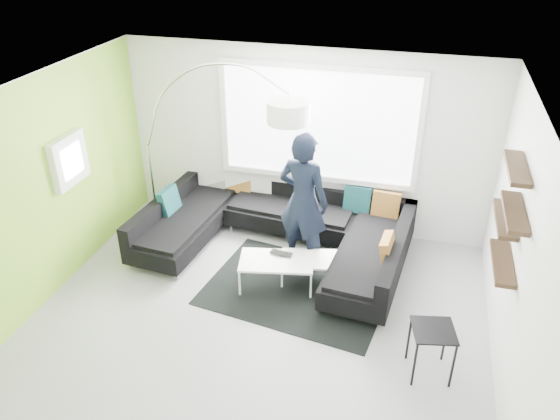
# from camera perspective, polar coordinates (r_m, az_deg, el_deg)

# --- Properties ---
(ground) EXTENTS (5.50, 5.50, 0.00)m
(ground) POSITION_cam_1_polar(r_m,az_deg,el_deg) (6.85, -2.50, -11.68)
(ground) COLOR gray
(ground) RESTS_ON ground
(room_shell) EXTENTS (5.54, 5.04, 2.82)m
(room_shell) POSITION_cam_1_polar(r_m,az_deg,el_deg) (5.98, -1.93, 2.70)
(room_shell) COLOR silver
(room_shell) RESTS_ON ground
(sectional_sofa) EXTENTS (3.87, 2.60, 0.79)m
(sectional_sofa) POSITION_cam_1_polar(r_m,az_deg,el_deg) (7.85, -0.58, -2.51)
(sectional_sofa) COLOR black
(sectional_sofa) RESTS_ON ground
(rug) EXTENTS (2.56, 2.02, 0.01)m
(rug) POSITION_cam_1_polar(r_m,az_deg,el_deg) (7.36, 1.82, -8.23)
(rug) COLOR black
(rug) RESTS_ON ground
(coffee_table) EXTENTS (1.37, 0.96, 0.41)m
(coffee_table) POSITION_cam_1_polar(r_m,az_deg,el_deg) (7.36, 1.43, -6.27)
(coffee_table) COLOR white
(coffee_table) RESTS_ON ground
(arc_lamp) EXTENTS (2.58, 1.07, 2.69)m
(arc_lamp) POSITION_cam_1_polar(r_m,az_deg,el_deg) (8.40, -13.68, 6.51)
(arc_lamp) COLOR white
(arc_lamp) RESTS_ON ground
(side_table) EXTENTS (0.52, 0.52, 0.61)m
(side_table) POSITION_cam_1_polar(r_m,az_deg,el_deg) (6.26, 15.42, -14.03)
(side_table) COLOR black
(side_table) RESTS_ON ground
(person) EXTENTS (0.93, 0.79, 1.97)m
(person) POSITION_cam_1_polar(r_m,az_deg,el_deg) (7.37, 2.45, 0.93)
(person) COLOR black
(person) RESTS_ON ground
(laptop) EXTENTS (0.34, 0.26, 0.02)m
(laptop) POSITION_cam_1_polar(r_m,az_deg,el_deg) (7.27, -0.01, -4.74)
(laptop) COLOR black
(laptop) RESTS_ON coffee_table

